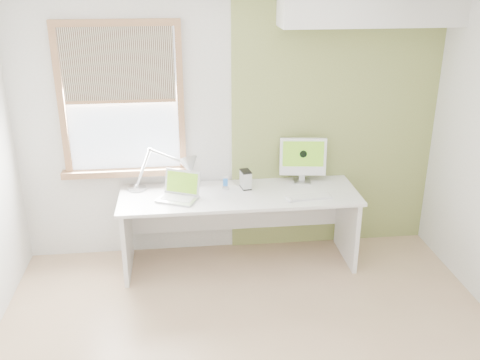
{
  "coord_description": "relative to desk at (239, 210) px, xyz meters",
  "views": [
    {
      "loc": [
        -0.48,
        -3.12,
        2.69
      ],
      "look_at": [
        0.0,
        1.05,
        1.0
      ],
      "focal_mm": 40.09,
      "sensor_mm": 36.0,
      "label": 1
    }
  ],
  "objects": [
    {
      "name": "keyboard",
      "position": [
        0.61,
        -0.23,
        0.2
      ],
      "size": [
        0.42,
        0.15,
        0.02
      ],
      "color": "white",
      "rests_on": "desk"
    },
    {
      "name": "desk",
      "position": [
        0.0,
        0.0,
        0.0
      ],
      "size": [
        2.2,
        0.7,
        0.73
      ],
      "color": "white",
      "rests_on": "room"
    },
    {
      "name": "desk_lamp",
      "position": [
        -0.54,
        0.09,
        0.41
      ],
      "size": [
        0.72,
        0.31,
        0.41
      ],
      "color": "silver",
      "rests_on": "desk"
    },
    {
      "name": "mouse",
      "position": [
        0.43,
        -0.28,
        0.21
      ],
      "size": [
        0.06,
        0.09,
        0.03
      ],
      "primitive_type": "ellipsoid",
      "rotation": [
        0.0,
        0.0,
        -0.03
      ],
      "color": "white",
      "rests_on": "desk"
    },
    {
      "name": "window",
      "position": [
        -1.03,
        0.27,
        1.01
      ],
      "size": [
        1.2,
        0.14,
        1.42
      ],
      "color": "#8D603F",
      "rests_on": "room"
    },
    {
      "name": "external_drive",
      "position": [
        0.07,
        0.07,
        0.28
      ],
      "size": [
        0.11,
        0.15,
        0.18
      ],
      "color": "silver",
      "rests_on": "desk"
    },
    {
      "name": "soffit",
      "position": [
        1.17,
        0.13,
        1.87
      ],
      "size": [
        1.6,
        0.4,
        0.42
      ],
      "primitive_type": "cube",
      "color": "white",
      "rests_on": "room"
    },
    {
      "name": "room",
      "position": [
        -0.03,
        -1.44,
        0.77
      ],
      "size": [
        4.04,
        3.54,
        2.64
      ],
      "color": "tan",
      "rests_on": "ground"
    },
    {
      "name": "phone_dock",
      "position": [
        -0.12,
        0.06,
        0.23
      ],
      "size": [
        0.07,
        0.07,
        0.12
      ],
      "color": "silver",
      "rests_on": "desk"
    },
    {
      "name": "laptop",
      "position": [
        -0.55,
        -0.1,
        0.25
      ],
      "size": [
        0.42,
        0.39,
        0.24
      ],
      "color": "silver",
      "rests_on": "desk"
    },
    {
      "name": "accent_wall",
      "position": [
        0.97,
        0.3,
        0.77
      ],
      "size": [
        2.0,
        0.02,
        2.6
      ],
      "primitive_type": "cube",
      "color": "olive",
      "rests_on": "room"
    },
    {
      "name": "imac",
      "position": [
        0.64,
        0.17,
        0.44
      ],
      "size": [
        0.45,
        0.17,
        0.44
      ],
      "color": "silver",
      "rests_on": "desk"
    }
  ]
}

